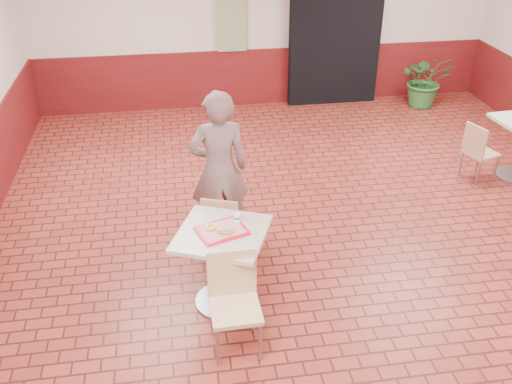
{
  "coord_description": "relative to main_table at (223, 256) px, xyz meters",
  "views": [
    {
      "loc": [
        -1.71,
        -4.74,
        3.8
      ],
      "look_at": [
        -0.94,
        0.14,
        0.95
      ],
      "focal_mm": 40.0,
      "sensor_mm": 36.0,
      "label": 1
    }
  ],
  "objects": [
    {
      "name": "chair_main_back",
      "position": [
        0.07,
        0.66,
        -0.09
      ],
      "size": [
        0.5,
        0.5,
        0.85
      ],
      "rotation": [
        0.0,
        0.0,
        2.8
      ],
      "color": "tan",
      "rests_on": "ground"
    },
    {
      "name": "ring_donut",
      "position": [
        -0.1,
        0.04,
        0.32
      ],
      "size": [
        0.11,
        0.11,
        0.03
      ],
      "primitive_type": "torus",
      "rotation": [
        0.0,
        0.0,
        0.04
      ],
      "color": "#F0C657",
      "rests_on": "serving_tray"
    },
    {
      "name": "potted_plant",
      "position": [
        4.12,
        4.76,
        -0.08
      ],
      "size": [
        1.03,
        0.95,
        0.97
      ],
      "primitive_type": "imported",
      "rotation": [
        0.0,
        0.0,
        -0.25
      ],
      "color": "#2B6C2C",
      "rests_on": "ground"
    },
    {
      "name": "long_john_donut",
      "position": [
        0.04,
        -0.06,
        0.33
      ],
      "size": [
        0.17,
        0.09,
        0.05
      ],
      "rotation": [
        0.0,
        0.0,
        -0.12
      ],
      "color": "gold",
      "rests_on": "serving_tray"
    },
    {
      "name": "room_shell",
      "position": [
        1.34,
        0.36,
        0.93
      ],
      "size": [
        8.01,
        10.01,
        3.01
      ],
      "color": "maroon",
      "rests_on": "ground"
    },
    {
      "name": "customer",
      "position": [
        0.09,
        1.13,
        0.34
      ],
      "size": [
        0.69,
        0.49,
        1.81
      ],
      "primitive_type": "imported",
      "rotation": [
        0.0,
        0.0,
        3.23
      ],
      "color": "#745D59",
      "rests_on": "ground"
    },
    {
      "name": "serving_tray",
      "position": [
        0.0,
        -0.0,
        0.29
      ],
      "size": [
        0.43,
        0.34,
        0.03
      ],
      "rotation": [
        0.0,
        0.0,
        0.32
      ],
      "color": "red",
      "rests_on": "main_table"
    },
    {
      "name": "promo_poster",
      "position": [
        0.74,
        5.3,
        1.03
      ],
      "size": [
        0.5,
        0.03,
        1.2
      ],
      "primitive_type": "cube",
      "color": "gray",
      "rests_on": "wainscot_band"
    },
    {
      "name": "chair_second_left",
      "position": [
        3.68,
        2.02,
        -0.11
      ],
      "size": [
        0.47,
        0.47,
        0.82
      ],
      "rotation": [
        0.0,
        0.0,
        1.87
      ],
      "color": "tan",
      "rests_on": "ground"
    },
    {
      "name": "paper_cup",
      "position": [
        0.16,
        0.11,
        0.35
      ],
      "size": [
        0.07,
        0.07,
        0.09
      ],
      "rotation": [
        0.0,
        0.0,
        -0.2
      ],
      "color": "white",
      "rests_on": "serving_tray"
    },
    {
      "name": "wainscot_band",
      "position": [
        1.34,
        0.36,
        -0.07
      ],
      "size": [
        8.0,
        10.0,
        1.0
      ],
      "color": "#5A1112",
      "rests_on": "ground"
    },
    {
      "name": "main_table",
      "position": [
        0.0,
        0.0,
        0.0
      ],
      "size": [
        0.8,
        0.8,
        0.84
      ],
      "rotation": [
        0.0,
        0.0,
        -0.4
      ],
      "color": "#BEAD99",
      "rests_on": "ground"
    },
    {
      "name": "chair_main_front",
      "position": [
        0.04,
        -0.55,
        -0.04
      ],
      "size": [
        0.44,
        0.44,
        0.94
      ],
      "rotation": [
        0.0,
        0.0,
        0.02
      ],
      "color": "#D8BB82",
      "rests_on": "ground"
    },
    {
      "name": "corridor_doorway",
      "position": [
        2.54,
        5.24,
        0.53
      ],
      "size": [
        1.6,
        0.22,
        2.2
      ],
      "primitive_type": "cube",
      "color": "black",
      "rests_on": "ground"
    }
  ]
}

